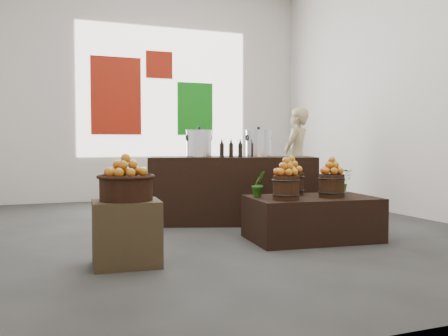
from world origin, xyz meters
name	(u,v)px	position (x,y,z in m)	size (l,w,h in m)	color
ground	(215,229)	(0.00, 0.00, 0.00)	(7.00, 7.00, 0.00)	#3C3C39
back_wall	(148,92)	(0.00, 3.50, 2.00)	(6.00, 0.04, 4.00)	beige
back_opening	(164,92)	(0.30, 3.48, 2.00)	(3.20, 0.02, 2.40)	white
deco_red_left	(116,96)	(-0.60, 3.47, 1.90)	(0.90, 0.04, 1.40)	maroon
deco_green_right	(195,109)	(0.90, 3.47, 1.70)	(0.70, 0.04, 1.00)	#137A13
deco_red_upper	(159,65)	(0.20, 3.47, 2.50)	(0.50, 0.04, 0.50)	maroon
crate	(127,233)	(-1.34, -1.39, 0.28)	(0.57, 0.46, 0.57)	#4B3E23
wicker_basket	(126,188)	(-1.34, -1.39, 0.67)	(0.45, 0.45, 0.21)	black
apples_in_basket	(126,166)	(-1.34, -1.39, 0.87)	(0.35, 0.35, 0.19)	#9F050E
display_table	(312,218)	(0.76, -1.00, 0.24)	(1.36, 0.84, 0.47)	black
apple_bucket_front_left	(286,188)	(0.36, -1.15, 0.60)	(0.27, 0.27, 0.25)	#341E0E
apples_in_bucket_front_left	(286,167)	(0.36, -1.15, 0.81)	(0.20, 0.20, 0.18)	#9F050E
apple_bucket_front_right	(332,186)	(0.93, -1.12, 0.60)	(0.27, 0.27, 0.25)	#341E0E
apples_in_bucket_front_right	(332,166)	(0.93, -1.12, 0.81)	(0.20, 0.20, 0.18)	#9F050E
apple_bucket_rear	(291,184)	(0.65, -0.74, 0.60)	(0.27, 0.27, 0.25)	#341E0E
apples_in_bucket_rear	(292,165)	(0.65, -0.74, 0.81)	(0.20, 0.20, 0.18)	#9F050E
herb_garnish_right	(340,182)	(1.20, -0.89, 0.61)	(0.26, 0.22, 0.29)	#256314
herb_garnish_left	(259,184)	(0.20, -0.82, 0.61)	(0.16, 0.13, 0.29)	#256314
counter	(232,190)	(0.38, 0.35, 0.44)	(2.14, 0.68, 0.87)	black
stock_pot_left	(199,144)	(-0.03, 0.50, 1.04)	(0.33, 0.33, 0.33)	silver
stock_pot_center	(258,144)	(0.70, 0.23, 1.04)	(0.33, 0.33, 0.33)	silver
oil_cruets	(233,148)	(0.31, 0.15, 1.00)	(0.23, 0.06, 0.24)	black
shopper	(296,158)	(1.99, 1.48, 0.81)	(0.59, 0.39, 1.62)	tan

